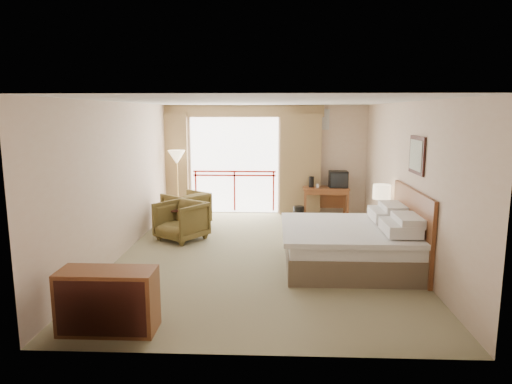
{
  "coord_description": "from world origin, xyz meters",
  "views": [
    {
      "loc": [
        0.22,
        -7.92,
        2.52
      ],
      "look_at": [
        -0.13,
        0.4,
        1.06
      ],
      "focal_mm": 32.0,
      "sensor_mm": 36.0,
      "label": 1
    }
  ],
  "objects_px": {
    "table_lamp": "(382,192)",
    "floor_lamp": "(177,160)",
    "bed": "(352,244)",
    "side_table": "(175,216)",
    "nightstand": "(381,230)",
    "wastebasket": "(299,213)",
    "armchair_far": "(187,225)",
    "armchair_near": "(182,240)",
    "dresser": "(108,301)",
    "desk": "(325,193)",
    "tv": "(338,179)"
  },
  "relations": [
    {
      "from": "table_lamp",
      "to": "side_table",
      "type": "bearing_deg",
      "value": 172.43
    },
    {
      "from": "wastebasket",
      "to": "armchair_far",
      "type": "distance_m",
      "value": 2.66
    },
    {
      "from": "armchair_near",
      "to": "tv",
      "type": "bearing_deg",
      "value": 68.2
    },
    {
      "from": "table_lamp",
      "to": "side_table",
      "type": "relative_size",
      "value": 1.11
    },
    {
      "from": "armchair_near",
      "to": "armchair_far",
      "type": "bearing_deg",
      "value": 131.26
    },
    {
      "from": "nightstand",
      "to": "desk",
      "type": "height_order",
      "value": "desk"
    },
    {
      "from": "desk",
      "to": "armchair_far",
      "type": "relative_size",
      "value": 1.31
    },
    {
      "from": "dresser",
      "to": "tv",
      "type": "bearing_deg",
      "value": 63.25
    },
    {
      "from": "table_lamp",
      "to": "side_table",
      "type": "height_order",
      "value": "table_lamp"
    },
    {
      "from": "nightstand",
      "to": "floor_lamp",
      "type": "xyz_separation_m",
      "value": [
        -4.42,
        2.16,
        1.13
      ]
    },
    {
      "from": "bed",
      "to": "desk",
      "type": "xyz_separation_m",
      "value": [
        -0.03,
        3.74,
        0.19
      ]
    },
    {
      "from": "bed",
      "to": "armchair_far",
      "type": "xyz_separation_m",
      "value": [
        -3.26,
        2.62,
        -0.38
      ]
    },
    {
      "from": "bed",
      "to": "tv",
      "type": "relative_size",
      "value": 4.8
    },
    {
      "from": "desk",
      "to": "tv",
      "type": "relative_size",
      "value": 2.5
    },
    {
      "from": "bed",
      "to": "desk",
      "type": "bearing_deg",
      "value": 90.51
    },
    {
      "from": "nightstand",
      "to": "wastebasket",
      "type": "relative_size",
      "value": 1.69
    },
    {
      "from": "wastebasket",
      "to": "tv",
      "type": "bearing_deg",
      "value": 21.09
    },
    {
      "from": "side_table",
      "to": "floor_lamp",
      "type": "relative_size",
      "value": 0.33
    },
    {
      "from": "bed",
      "to": "side_table",
      "type": "height_order",
      "value": "bed"
    },
    {
      "from": "wastebasket",
      "to": "armchair_near",
      "type": "relative_size",
      "value": 0.38
    },
    {
      "from": "floor_lamp",
      "to": "dresser",
      "type": "xyz_separation_m",
      "value": [
        0.44,
        -5.93,
        -1.03
      ]
    },
    {
      "from": "desk",
      "to": "dresser",
      "type": "distance_m",
      "value": 6.93
    },
    {
      "from": "nightstand",
      "to": "wastebasket",
      "type": "xyz_separation_m",
      "value": [
        -1.48,
        1.97,
        -0.11
      ]
    },
    {
      "from": "armchair_far",
      "to": "armchair_near",
      "type": "bearing_deg",
      "value": 44.95
    },
    {
      "from": "wastebasket",
      "to": "side_table",
      "type": "xyz_separation_m",
      "value": [
        -2.66,
        -1.37,
        0.21
      ]
    },
    {
      "from": "table_lamp",
      "to": "wastebasket",
      "type": "bearing_deg",
      "value": 127.74
    },
    {
      "from": "armchair_far",
      "to": "side_table",
      "type": "bearing_deg",
      "value": 29.81
    },
    {
      "from": "armchair_near",
      "to": "wastebasket",
      "type": "bearing_deg",
      "value": 72.29
    },
    {
      "from": "table_lamp",
      "to": "armchair_near",
      "type": "height_order",
      "value": "table_lamp"
    },
    {
      "from": "armchair_near",
      "to": "nightstand",
      "type": "bearing_deg",
      "value": 33.3
    },
    {
      "from": "table_lamp",
      "to": "floor_lamp",
      "type": "xyz_separation_m",
      "value": [
        -4.42,
        2.11,
        0.4
      ]
    },
    {
      "from": "side_table",
      "to": "bed",
      "type": "bearing_deg",
      "value": -30.07
    },
    {
      "from": "armchair_near",
      "to": "dresser",
      "type": "distance_m",
      "value": 3.9
    },
    {
      "from": "table_lamp",
      "to": "floor_lamp",
      "type": "bearing_deg",
      "value": 154.5
    },
    {
      "from": "bed",
      "to": "floor_lamp",
      "type": "xyz_separation_m",
      "value": [
        -3.63,
        3.5,
        1.02
      ]
    },
    {
      "from": "bed",
      "to": "desk",
      "type": "distance_m",
      "value": 3.75
    },
    {
      "from": "nightstand",
      "to": "wastebasket",
      "type": "distance_m",
      "value": 2.47
    },
    {
      "from": "desk",
      "to": "dresser",
      "type": "relative_size",
      "value": 1.0
    },
    {
      "from": "table_lamp",
      "to": "tv",
      "type": "bearing_deg",
      "value": 102.69
    },
    {
      "from": "table_lamp",
      "to": "wastebasket",
      "type": "relative_size",
      "value": 1.86
    },
    {
      "from": "armchair_near",
      "to": "bed",
      "type": "bearing_deg",
      "value": 9.98
    },
    {
      "from": "dresser",
      "to": "armchair_far",
      "type": "bearing_deg",
      "value": 93.52
    },
    {
      "from": "dresser",
      "to": "nightstand",
      "type": "bearing_deg",
      "value": 46.24
    },
    {
      "from": "table_lamp",
      "to": "armchair_far",
      "type": "relative_size",
      "value": 0.71
    },
    {
      "from": "table_lamp",
      "to": "floor_lamp",
      "type": "height_order",
      "value": "floor_lamp"
    },
    {
      "from": "bed",
      "to": "wastebasket",
      "type": "height_order",
      "value": "bed"
    },
    {
      "from": "side_table",
      "to": "armchair_far",
      "type": "bearing_deg",
      "value": 81.1
    },
    {
      "from": "bed",
      "to": "table_lamp",
      "type": "relative_size",
      "value": 3.57
    },
    {
      "from": "desk",
      "to": "wastebasket",
      "type": "xyz_separation_m",
      "value": [
        -0.67,
        -0.43,
        -0.4
      ]
    },
    {
      "from": "nightstand",
      "to": "armchair_far",
      "type": "distance_m",
      "value": 4.25
    }
  ]
}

